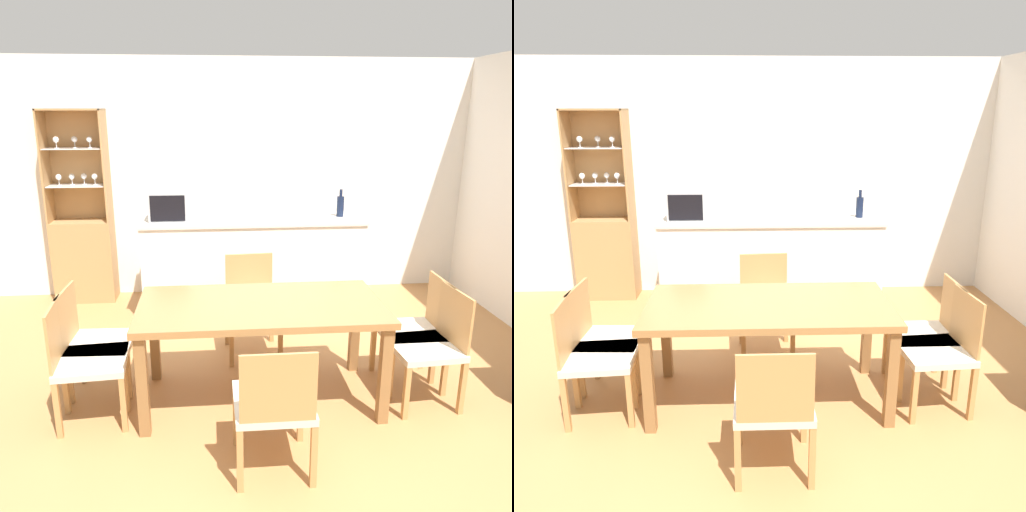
% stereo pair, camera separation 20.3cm
% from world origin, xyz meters
% --- Properties ---
extents(ground_plane, '(18.00, 18.00, 0.00)m').
position_xyz_m(ground_plane, '(0.00, 0.00, 0.00)').
color(ground_plane, '#B27A47').
extents(wall_back, '(6.80, 0.06, 2.55)m').
position_xyz_m(wall_back, '(0.00, 2.63, 1.27)').
color(wall_back, white).
rests_on(wall_back, ground_plane).
extents(kitchen_counter, '(2.18, 0.60, 0.99)m').
position_xyz_m(kitchen_counter, '(0.10, 1.91, 0.49)').
color(kitchen_counter, white).
rests_on(kitchen_counter, ground_plane).
extents(display_cabinet, '(0.63, 0.32, 2.03)m').
position_xyz_m(display_cabinet, '(-1.68, 2.45, 0.62)').
color(display_cabinet, tan).
rests_on(display_cabinet, ground_plane).
extents(dining_table, '(1.68, 0.83, 0.74)m').
position_xyz_m(dining_table, '(0.02, 0.28, 0.65)').
color(dining_table, olive).
rests_on(dining_table, ground_plane).
extents(dining_chair_head_near, '(0.45, 0.45, 0.83)m').
position_xyz_m(dining_chair_head_near, '(0.02, -0.47, 0.43)').
color(dining_chair_head_near, beige).
rests_on(dining_chair_head_near, ground_plane).
extents(dining_chair_side_right_near, '(0.47, 0.47, 0.83)m').
position_xyz_m(dining_chair_side_right_near, '(1.20, 0.16, 0.43)').
color(dining_chair_side_right_near, beige).
rests_on(dining_chair_side_right_near, ground_plane).
extents(dining_chair_side_left_near, '(0.48, 0.48, 0.83)m').
position_xyz_m(dining_chair_side_left_near, '(-1.15, 0.16, 0.43)').
color(dining_chair_side_left_near, beige).
rests_on(dining_chair_side_left_near, ground_plane).
extents(dining_chair_head_far, '(0.47, 0.47, 0.83)m').
position_xyz_m(dining_chair_head_far, '(0.02, 1.03, 0.43)').
color(dining_chair_head_far, beige).
rests_on(dining_chair_head_far, ground_plane).
extents(dining_chair_side_left_far, '(0.46, 0.46, 0.83)m').
position_xyz_m(dining_chair_side_left_far, '(-1.15, 0.41, 0.43)').
color(dining_chair_side_left_far, beige).
rests_on(dining_chair_side_left_far, ground_plane).
extents(dining_chair_side_right_far, '(0.44, 0.44, 0.83)m').
position_xyz_m(dining_chair_side_right_far, '(1.20, 0.41, 0.43)').
color(dining_chair_side_right_far, beige).
rests_on(dining_chair_side_right_far, ground_plane).
extents(microwave, '(0.51, 0.37, 0.28)m').
position_xyz_m(microwave, '(-0.64, 1.94, 1.13)').
color(microwave, '#B7BABF').
rests_on(microwave, kitchen_counter).
extents(wine_bottle, '(0.07, 0.07, 0.27)m').
position_xyz_m(wine_bottle, '(0.98, 1.93, 1.09)').
color(wine_bottle, '#141E38').
rests_on(wine_bottle, kitchen_counter).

